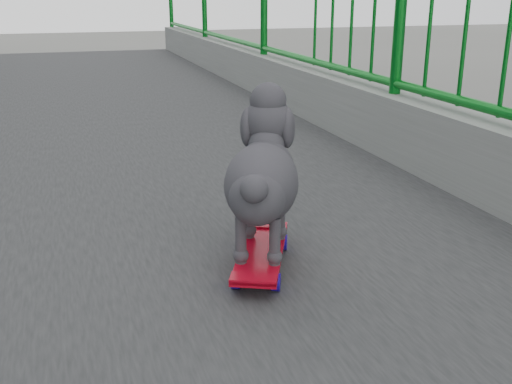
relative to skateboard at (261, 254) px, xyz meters
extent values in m
cube|color=red|center=(0.00, 0.00, 0.01)|extent=(0.29, 0.44, 0.01)
cube|color=#99999E|center=(-0.06, -0.13, -0.01)|extent=(0.08, 0.06, 0.02)
cylinder|color=#2008B2|center=(-0.11, -0.10, -0.02)|extent=(0.04, 0.06, 0.05)
sphere|color=yellow|center=(-0.11, -0.10, -0.02)|extent=(0.02, 0.02, 0.02)
cylinder|color=#2008B2|center=(-0.01, -0.15, -0.02)|extent=(0.04, 0.06, 0.05)
sphere|color=yellow|center=(-0.01, -0.15, -0.02)|extent=(0.02, 0.02, 0.02)
cube|color=#99999E|center=(0.06, 0.13, -0.01)|extent=(0.08, 0.06, 0.02)
cylinder|color=#2008B2|center=(0.01, 0.15, -0.02)|extent=(0.04, 0.06, 0.05)
sphere|color=yellow|center=(0.01, 0.15, -0.02)|extent=(0.02, 0.02, 0.02)
cylinder|color=#2008B2|center=(0.11, 0.10, -0.02)|extent=(0.04, 0.06, 0.05)
sphere|color=yellow|center=(0.11, 0.10, -0.02)|extent=(0.02, 0.02, 0.02)
ellipsoid|color=#2F2C32|center=(0.00, 0.00, 0.22)|extent=(0.33, 0.38, 0.22)
sphere|color=#2F2C32|center=(0.08, 0.17, 0.36)|extent=(0.15, 0.15, 0.15)
sphere|color=black|center=(0.12, 0.25, 0.34)|extent=(0.03, 0.03, 0.03)
sphere|color=#2F2C32|center=(-0.07, -0.16, 0.26)|extent=(0.07, 0.07, 0.07)
cylinder|color=#2F2C32|center=(0.00, 0.10, 0.08)|extent=(0.03, 0.03, 0.14)
cylinder|color=#2F2C32|center=(0.08, 0.06, 0.08)|extent=(0.03, 0.03, 0.14)
cylinder|color=#2F2C32|center=(-0.08, -0.06, 0.08)|extent=(0.03, 0.03, 0.14)
cylinder|color=#2F2C32|center=(0.00, -0.10, 0.08)|extent=(0.03, 0.03, 0.14)
camera|label=1|loc=(-0.51, -1.53, 0.74)|focal=42.00mm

